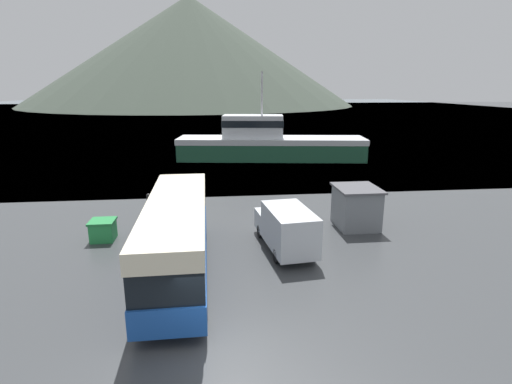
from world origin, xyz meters
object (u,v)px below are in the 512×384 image
object	(u,v)px
tour_bus	(177,234)
fishing_boat	(268,143)
delivery_van	(286,227)
storage_bin	(103,230)
dock_kiosk	(356,207)

from	to	relation	value
tour_bus	fishing_boat	size ratio (longest dim) A/B	0.51
delivery_van	fishing_boat	world-z (taller)	fishing_boat
storage_bin	dock_kiosk	xyz separation A→B (m)	(14.52, 0.65, 0.65)
tour_bus	dock_kiosk	distance (m)	11.36
delivery_van	fishing_boat	bearing A→B (deg)	77.53
tour_bus	fishing_boat	bearing A→B (deg)	73.59
fishing_boat	dock_kiosk	xyz separation A→B (m)	(2.10, -23.58, -0.69)
tour_bus	delivery_van	size ratio (longest dim) A/B	1.97
fishing_boat	tour_bus	bearing A→B (deg)	-7.91
delivery_van	dock_kiosk	size ratio (longest dim) A/B	1.94
tour_bus	storage_bin	size ratio (longest dim) A/B	8.27
delivery_van	dock_kiosk	world-z (taller)	dock_kiosk
storage_bin	dock_kiosk	distance (m)	14.55
fishing_boat	storage_bin	xyz separation A→B (m)	(-12.42, -24.23, -1.34)
tour_bus	storage_bin	world-z (taller)	tour_bus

